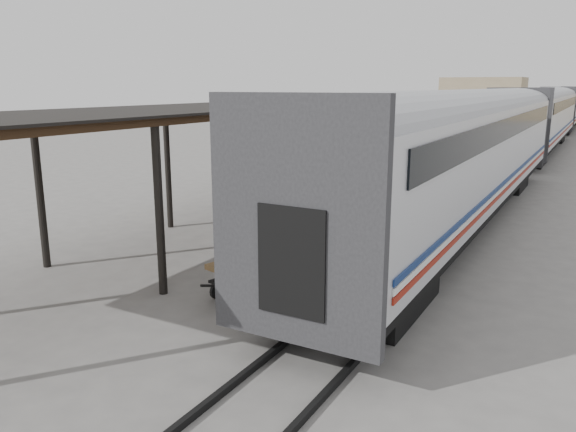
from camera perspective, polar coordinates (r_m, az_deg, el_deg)
The scene contains 10 objects.
ground at distance 14.35m, azimuth -3.11°, elevation -6.30°, with size 160.00×160.00×0.00m, color slate.
train at distance 45.44m, azimuth 24.42°, elevation 9.35°, with size 3.45×76.01×4.01m.
canopy at distance 37.00m, azimuth 12.75°, elevation 11.62°, with size 4.90×64.30×4.15m.
rails at distance 45.84m, azimuth 24.14°, elevation 6.08°, with size 1.54×150.00×0.12m.
building_left at distance 95.01m, azimuth 19.18°, elevation 11.34°, with size 12.00×8.00×6.00m, color tan.
baggage_cart at distance 13.11m, azimuth -2.62°, elevation -5.21°, with size 1.81×2.64×0.86m.
suitcase_stack at distance 13.27m, azimuth -2.00°, elevation -3.08°, with size 1.40×1.13×0.59m.
luggage_tug at distance 31.15m, azimuth 10.42°, elevation 5.31°, with size 0.99×1.61×1.42m.
porter at distance 12.15m, azimuth -3.29°, elevation -1.33°, with size 0.64×0.42×1.76m, color navy.
pedestrian at distance 28.88m, azimuth 9.58°, elevation 5.15°, with size 1.00×0.42×1.71m, color black.
Camera 1 is at (7.28, -11.41, 4.77)m, focal length 35.00 mm.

